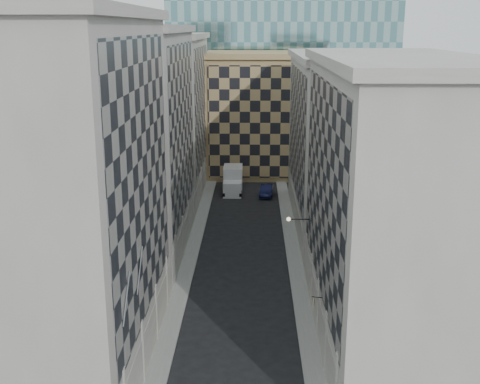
# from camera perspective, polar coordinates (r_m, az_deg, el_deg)

# --- Properties ---
(sidewalk_west) EXTENTS (1.50, 100.00, 0.15)m
(sidewalk_west) POSITION_cam_1_polar(r_m,az_deg,el_deg) (60.95, -4.76, -6.26)
(sidewalk_west) COLOR gray
(sidewalk_west) RESTS_ON ground
(sidewalk_east) EXTENTS (1.50, 100.00, 0.15)m
(sidewalk_east) POSITION_cam_1_polar(r_m,az_deg,el_deg) (60.76, 5.19, -6.34)
(sidewalk_east) COLOR gray
(sidewalk_east) RESTS_ON ground
(bldg_left_a) EXTENTS (10.80, 22.80, 23.70)m
(bldg_left_a) POSITION_cam_1_polar(r_m,az_deg,el_deg) (40.62, -15.87, -0.45)
(bldg_left_a) COLOR #A09990
(bldg_left_a) RESTS_ON ground
(bldg_left_b) EXTENTS (10.80, 22.80, 22.70)m
(bldg_left_b) POSITION_cam_1_polar(r_m,az_deg,el_deg) (61.54, -9.94, 4.69)
(bldg_left_b) COLOR #9B978F
(bldg_left_b) RESTS_ON ground
(bldg_left_c) EXTENTS (10.80, 22.80, 21.70)m
(bldg_left_c) POSITION_cam_1_polar(r_m,az_deg,el_deg) (83.02, -7.03, 7.19)
(bldg_left_c) COLOR #A09990
(bldg_left_c) RESTS_ON ground
(bldg_right_a) EXTENTS (10.80, 26.80, 20.70)m
(bldg_right_a) POSITION_cam_1_polar(r_m,az_deg,el_deg) (44.17, 14.08, -1.09)
(bldg_right_a) COLOR #ABA69D
(bldg_right_a) RESTS_ON ground
(bldg_right_b) EXTENTS (10.80, 28.80, 19.70)m
(bldg_right_b) POSITION_cam_1_polar(r_m,az_deg,el_deg) (70.17, 9.37, 4.79)
(bldg_right_b) COLOR #ABA69D
(bldg_right_b) RESTS_ON ground
(tan_block) EXTENTS (16.80, 14.80, 18.80)m
(tan_block) POSITION_cam_1_polar(r_m,az_deg,el_deg) (95.12, 1.88, 7.48)
(tan_block) COLOR #A78458
(tan_block) RESTS_ON ground
(church_tower) EXTENTS (7.20, 7.20, 51.50)m
(church_tower) POSITION_cam_1_polar(r_m,az_deg,el_deg) (108.41, 0.79, 17.74)
(church_tower) COLOR #2D2823
(church_tower) RESTS_ON ground
(flagpoles_left) EXTENTS (0.10, 6.33, 2.33)m
(flagpoles_left) POSITION_cam_1_polar(r_m,az_deg,el_deg) (36.11, -10.07, -8.55)
(flagpoles_left) COLOR gray
(flagpoles_left) RESTS_ON ground
(bracket_lamp) EXTENTS (1.98, 0.36, 0.36)m
(bracket_lamp) POSITION_cam_1_polar(r_m,az_deg,el_deg) (52.99, 4.83, -2.58)
(bracket_lamp) COLOR black
(bracket_lamp) RESTS_ON ground
(box_truck) EXTENTS (2.64, 6.44, 3.53)m
(box_truck) POSITION_cam_1_polar(r_m,az_deg,el_deg) (84.45, -0.68, 1.01)
(box_truck) COLOR silver
(box_truck) RESTS_ON ground
(dark_car) EXTENTS (2.10, 4.86, 1.56)m
(dark_car) POSITION_cam_1_polar(r_m,az_deg,el_deg) (82.70, 2.52, 0.14)
(dark_car) COLOR black
(dark_car) RESTS_ON ground
(shop_sign) EXTENTS (0.72, 0.63, 0.71)m
(shop_sign) POSITION_cam_1_polar(r_m,az_deg,el_deg) (43.33, 7.05, -10.25)
(shop_sign) COLOR black
(shop_sign) RESTS_ON ground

